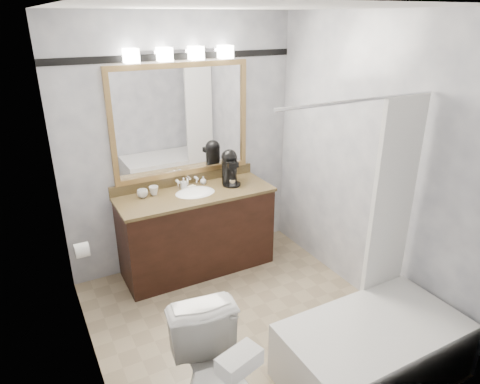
% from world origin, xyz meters
% --- Properties ---
extents(room, '(2.42, 2.62, 2.52)m').
position_xyz_m(room, '(0.00, 0.00, 1.25)').
color(room, tan).
rests_on(room, ground).
extents(vanity, '(1.53, 0.58, 0.97)m').
position_xyz_m(vanity, '(0.00, 1.02, 0.44)').
color(vanity, black).
rests_on(vanity, ground).
extents(mirror, '(1.40, 0.04, 1.10)m').
position_xyz_m(mirror, '(0.00, 1.28, 1.50)').
color(mirror, tan).
rests_on(mirror, room).
extents(vanity_light_bar, '(1.02, 0.14, 0.12)m').
position_xyz_m(vanity_light_bar, '(0.00, 1.23, 2.13)').
color(vanity_light_bar, silver).
rests_on(vanity_light_bar, room).
extents(accent_stripe, '(2.40, 0.01, 0.06)m').
position_xyz_m(accent_stripe, '(0.00, 1.29, 2.10)').
color(accent_stripe, black).
rests_on(accent_stripe, room).
extents(bathtub, '(1.30, 0.75, 1.96)m').
position_xyz_m(bathtub, '(0.55, -0.90, 0.28)').
color(bathtub, white).
rests_on(bathtub, ground).
extents(tp_roll, '(0.11, 0.12, 0.12)m').
position_xyz_m(tp_roll, '(-1.14, 0.66, 0.70)').
color(tp_roll, white).
rests_on(tp_roll, room).
extents(tissue_box, '(0.26, 0.18, 0.09)m').
position_xyz_m(tissue_box, '(-0.66, -1.12, 0.84)').
color(tissue_box, white).
rests_on(tissue_box, toilet).
extents(coffee_maker, '(0.19, 0.24, 0.36)m').
position_xyz_m(coffee_maker, '(0.41, 1.07, 1.04)').
color(coffee_maker, black).
rests_on(coffee_maker, vanity).
extents(cup_left, '(0.10, 0.10, 0.08)m').
position_xyz_m(cup_left, '(-0.48, 1.14, 0.89)').
color(cup_left, white).
rests_on(cup_left, vanity).
extents(cup_right, '(0.10, 0.10, 0.08)m').
position_xyz_m(cup_right, '(-0.37, 1.16, 0.89)').
color(cup_right, white).
rests_on(cup_right, vanity).
extents(soap_bottle_a, '(0.05, 0.06, 0.12)m').
position_xyz_m(soap_bottle_a, '(-0.06, 1.16, 0.91)').
color(soap_bottle_a, white).
rests_on(soap_bottle_a, vanity).
extents(soap_bottle_b, '(0.08, 0.08, 0.08)m').
position_xyz_m(soap_bottle_b, '(0.16, 1.19, 0.89)').
color(soap_bottle_b, white).
rests_on(soap_bottle_b, vanity).
extents(soap_bar, '(0.09, 0.07, 0.02)m').
position_xyz_m(soap_bar, '(0.01, 1.13, 0.86)').
color(soap_bar, beige).
rests_on(soap_bar, vanity).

